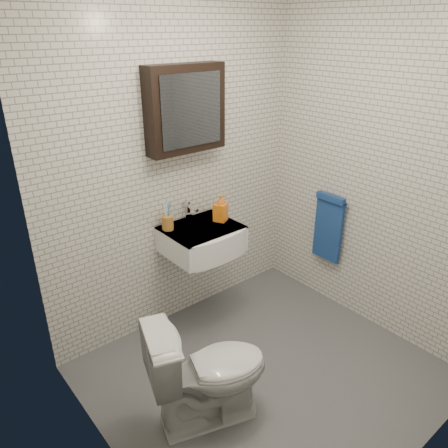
% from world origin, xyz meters
% --- Properties ---
extents(ground, '(2.20, 2.00, 0.01)m').
position_xyz_m(ground, '(0.00, 0.00, 0.01)').
color(ground, '#53565C').
rests_on(ground, ground).
extents(room_shell, '(2.22, 2.02, 2.51)m').
position_xyz_m(room_shell, '(0.00, 0.00, 1.47)').
color(room_shell, silver).
rests_on(room_shell, ground).
extents(washbasin, '(0.55, 0.50, 0.20)m').
position_xyz_m(washbasin, '(0.05, 0.73, 0.76)').
color(washbasin, white).
rests_on(washbasin, room_shell).
extents(faucet, '(0.06, 0.20, 0.15)m').
position_xyz_m(faucet, '(0.05, 0.93, 0.92)').
color(faucet, silver).
rests_on(faucet, washbasin).
extents(mirror_cabinet, '(0.60, 0.15, 0.60)m').
position_xyz_m(mirror_cabinet, '(0.05, 0.93, 1.70)').
color(mirror_cabinet, black).
rests_on(mirror_cabinet, room_shell).
extents(towel_rail, '(0.09, 0.30, 0.58)m').
position_xyz_m(towel_rail, '(1.04, 0.35, 0.72)').
color(towel_rail, silver).
rests_on(towel_rail, room_shell).
extents(toothbrush_cup, '(0.10, 0.10, 0.24)m').
position_xyz_m(toothbrush_cup, '(-0.16, 0.90, 0.91)').
color(toothbrush_cup, '#A76C29').
rests_on(toothbrush_cup, washbasin).
extents(soap_bottle, '(0.13, 0.13, 0.21)m').
position_xyz_m(soap_bottle, '(0.24, 0.77, 0.96)').
color(soap_bottle, orange).
rests_on(soap_bottle, washbasin).
extents(toilet, '(0.80, 0.61, 0.73)m').
position_xyz_m(toilet, '(-0.52, -0.03, 0.36)').
color(toilet, silver).
rests_on(toilet, ground).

